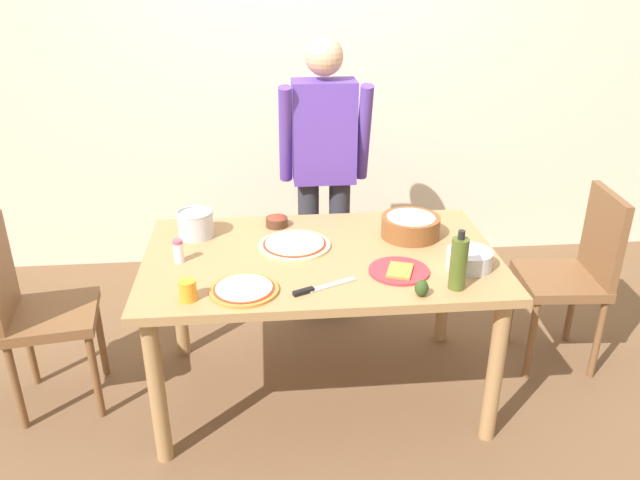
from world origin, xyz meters
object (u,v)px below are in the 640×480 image
(pizza_raw_on_board, at_px, (295,245))
(pizza_cooked_on_tray, at_px, (244,289))
(dining_table, at_px, (321,272))
(plate_with_slice, at_px, (399,271))
(small_sauce_bowl, at_px, (277,221))
(chef_knife, at_px, (317,288))
(steel_pot, at_px, (195,223))
(cup_orange, at_px, (188,290))
(chair_wooden_left, at_px, (33,306))
(olive_oil_bottle, at_px, (459,263))
(avocado, at_px, (422,288))
(person_cook, at_px, (324,165))
(salt_shaker, at_px, (179,251))
(mixing_bowl_steel, at_px, (469,259))
(popcorn_bowl, at_px, (411,224))
(chair_wooden_right, at_px, (576,269))

(pizza_raw_on_board, xyz_separation_m, pizza_cooked_on_tray, (-0.23, -0.41, 0.00))
(dining_table, bearing_deg, plate_with_slice, -32.92)
(small_sauce_bowl, relative_size, chef_knife, 0.40)
(steel_pot, bearing_deg, cup_orange, -88.00)
(chair_wooden_left, height_order, olive_oil_bottle, olive_oil_bottle)
(steel_pot, distance_m, avocado, 1.16)
(person_cook, xyz_separation_m, steel_pot, (-0.67, -0.50, -0.11))
(person_cook, relative_size, avocado, 23.14)
(plate_with_slice, bearing_deg, chef_knife, -162.04)
(pizza_cooked_on_tray, xyz_separation_m, chef_knife, (0.30, -0.01, -0.00))
(pizza_raw_on_board, bearing_deg, plate_with_slice, -35.14)
(dining_table, bearing_deg, chair_wooden_left, 178.25)
(dining_table, distance_m, salt_shaker, 0.65)
(plate_with_slice, relative_size, chef_knife, 0.95)
(dining_table, bearing_deg, olive_oil_bottle, -34.49)
(cup_orange, bearing_deg, mixing_bowl_steel, 8.11)
(olive_oil_bottle, bearing_deg, mixing_bowl_steel, 58.53)
(avocado, bearing_deg, plate_with_slice, 102.94)
(dining_table, bearing_deg, steel_pot, 155.92)
(mixing_bowl_steel, distance_m, olive_oil_bottle, 0.22)
(chef_knife, bearing_deg, chair_wooden_left, 164.11)
(pizza_raw_on_board, bearing_deg, avocado, -46.74)
(chair_wooden_left, xyz_separation_m, olive_oil_bottle, (1.84, -0.40, 0.33))
(avocado, bearing_deg, chef_knife, 168.02)
(mixing_bowl_steel, relative_size, salt_shaker, 1.89)
(dining_table, relative_size, pizza_raw_on_board, 4.78)
(person_cook, bearing_deg, chair_wooden_left, -153.05)
(chair_wooden_left, height_order, pizza_cooked_on_tray, chair_wooden_left)
(small_sauce_bowl, height_order, salt_shaker, salt_shaker)
(chair_wooden_left, relative_size, chef_knife, 3.47)
(small_sauce_bowl, xyz_separation_m, steel_pot, (-0.39, -0.08, 0.04))
(salt_shaker, relative_size, avocado, 1.51)
(popcorn_bowl, height_order, salt_shaker, popcorn_bowl)
(plate_with_slice, distance_m, olive_oil_bottle, 0.28)
(dining_table, relative_size, plate_with_slice, 6.15)
(chair_wooden_right, relative_size, avocado, 13.57)
(chair_wooden_right, relative_size, small_sauce_bowl, 8.64)
(chef_knife, bearing_deg, popcorn_bowl, 44.59)
(chair_wooden_right, height_order, small_sauce_bowl, chair_wooden_right)
(pizza_raw_on_board, xyz_separation_m, chef_knife, (0.07, -0.42, -0.00))
(person_cook, xyz_separation_m, pizza_cooked_on_tray, (-0.43, -1.06, -0.17))
(dining_table, bearing_deg, chef_knife, -98.19)
(salt_shaker, bearing_deg, avocado, -21.64)
(person_cook, height_order, small_sauce_bowl, person_cook)
(plate_with_slice, bearing_deg, chair_wooden_left, 171.48)
(popcorn_bowl, distance_m, small_sauce_bowl, 0.66)
(small_sauce_bowl, bearing_deg, chair_wooden_left, -164.94)
(person_cook, distance_m, avocado, 1.21)
(plate_with_slice, relative_size, salt_shaker, 2.45)
(person_cook, height_order, cup_orange, person_cook)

